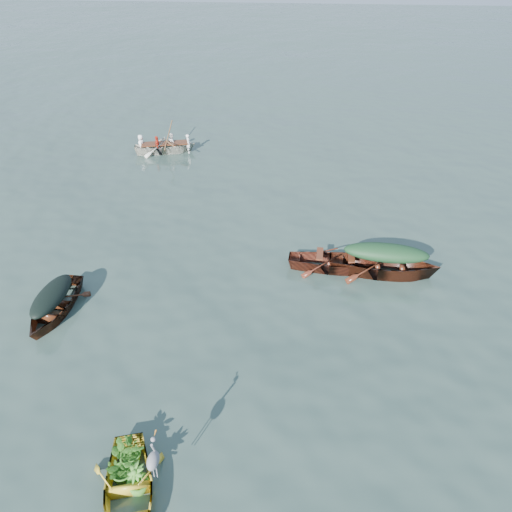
{
  "coord_description": "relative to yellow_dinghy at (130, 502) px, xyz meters",
  "views": [
    {
      "loc": [
        0.93,
        -9.33,
        8.91
      ],
      "look_at": [
        -0.36,
        3.39,
        0.5
      ],
      "focal_mm": 35.0,
      "sensor_mm": 36.0,
      "label": 1
    }
  ],
  "objects": [
    {
      "name": "dark_covered_boat",
      "position": [
        -3.73,
        5.12,
        0.0
      ],
      "size": [
        1.42,
        3.57,
        0.87
      ],
      "primitive_type": "imported",
      "rotation": [
        0.0,
        0.0,
        -0.03
      ],
      "color": "#482610",
      "rests_on": "ground"
    },
    {
      "name": "thwart_benches",
      "position": [
        4.01,
        8.0,
        0.47
      ],
      "size": [
        2.03,
        0.84,
        0.04
      ],
      "primitive_type": null,
      "rotation": [
        0.0,
        0.0,
        1.52
      ],
      "color": "#512413",
      "rests_on": "open_wooden_boat"
    },
    {
      "name": "rowers",
      "position": [
        -3.67,
        16.99,
        0.85
      ],
      "size": [
        2.97,
        1.76,
        0.76
      ],
      "primitive_type": "imported",
      "rotation": [
        0.0,
        0.0,
        1.83
      ],
      "color": "white",
      "rests_on": "rowed_boat"
    },
    {
      "name": "yellow_dinghy",
      "position": [
        0.0,
        0.0,
        0.0
      ],
      "size": [
        2.26,
        3.45,
        0.86
      ],
      "primitive_type": "imported",
      "rotation": [
        0.0,
        0.0,
        0.3
      ],
      "color": "gold",
      "rests_on": "ground"
    },
    {
      "name": "green_tarp_cover",
      "position": [
        5.49,
        7.9,
        0.8
      ],
      "size": [
        2.58,
        0.96,
        0.52
      ],
      "primitive_type": "ellipsoid",
      "rotation": [
        0.0,
        0.0,
        1.5
      ],
      "color": "#14311A",
      "rests_on": "green_tarp_boat"
    },
    {
      "name": "oars",
      "position": [
        -3.67,
        16.99,
        0.5
      ],
      "size": [
        1.25,
        2.67,
        0.06
      ],
      "primitive_type": null,
      "rotation": [
        0.0,
        0.0,
        1.83
      ],
      "color": "brown",
      "rests_on": "rowed_boat"
    },
    {
      "name": "rowed_boat",
      "position": [
        -3.67,
        16.99,
        0.0
      ],
      "size": [
        4.16,
        2.18,
        0.93
      ],
      "primitive_type": "imported",
      "rotation": [
        0.0,
        0.0,
        1.83
      ],
      "color": "beige",
      "rests_on": "ground"
    },
    {
      "name": "ground",
      "position": [
        1.94,
        4.38,
        0.0
      ],
      "size": [
        140.0,
        140.0,
        0.0
      ],
      "primitive_type": "plane",
      "color": "#344941",
      "rests_on": "ground"
    },
    {
      "name": "heron",
      "position": [
        0.51,
        0.21,
        0.89
      ],
      "size": [
        0.39,
        0.47,
        0.92
      ],
      "primitive_type": null,
      "rotation": [
        0.0,
        0.0,
        0.3
      ],
      "color": "gray",
      "rests_on": "yellow_dinghy"
    },
    {
      "name": "green_tarp_boat",
      "position": [
        5.49,
        7.9,
        0.0
      ],
      "size": [
        4.69,
        1.75,
        1.09
      ],
      "primitive_type": "imported",
      "rotation": [
        0.0,
        0.0,
        1.5
      ],
      "color": "#4A1D11",
      "rests_on": "ground"
    },
    {
      "name": "dinghy_weeds",
      "position": [
        -0.14,
        0.53,
        0.73
      ],
      "size": [
        0.94,
        1.07,
        0.6
      ],
      "primitive_type": "imported",
      "rotation": [
        0.0,
        0.0,
        0.3
      ],
      "color": "#2A641A",
      "rests_on": "yellow_dinghy"
    },
    {
      "name": "open_wooden_boat",
      "position": [
        4.01,
        8.0,
        0.0
      ],
      "size": [
        4.05,
        1.44,
        0.91
      ],
      "primitive_type": "imported",
      "rotation": [
        0.0,
        0.0,
        1.52
      ],
      "color": "#592516",
      "rests_on": "ground"
    },
    {
      "name": "dark_tarp_cover",
      "position": [
        -3.73,
        5.12,
        0.64
      ],
      "size": [
        0.78,
        1.96,
        0.4
      ],
      "primitive_type": "ellipsoid",
      "rotation": [
        0.0,
        0.0,
        -0.03
      ],
      "color": "black",
      "rests_on": "dark_covered_boat"
    }
  ]
}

